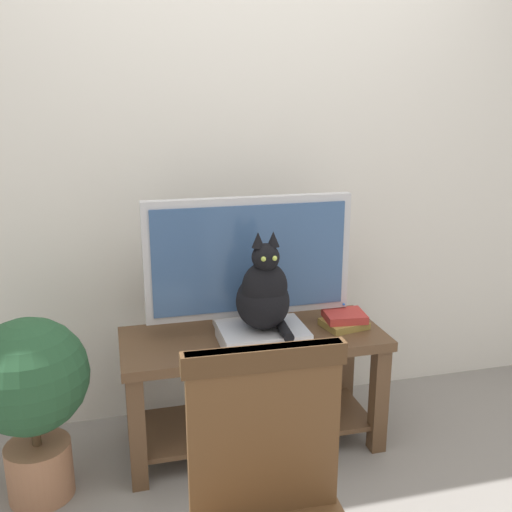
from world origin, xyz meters
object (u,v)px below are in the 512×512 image
tv_stand (253,370)px  potted_plant (31,390)px  tv (249,262)px  media_box (263,335)px  cat (264,294)px  book_stack (344,320)px

tv_stand → potted_plant: 0.96m
tv → media_box: size_ratio=2.52×
cat → book_stack: size_ratio=2.02×
media_box → potted_plant: bearing=-177.3°
potted_plant → book_stack: bearing=5.5°
tv_stand → media_box: (0.02, -0.10, 0.22)m
cat → book_stack: cat is taller
book_stack → potted_plant: 1.39m
potted_plant → tv_stand: bearing=8.7°
tv_stand → cat: size_ratio=2.71×
tv_stand → cat: cat is taller
book_stack → potted_plant: (-1.38, -0.13, -0.11)m
media_box → cat: 0.20m
tv → book_stack: (0.44, -0.08, -0.29)m
media_box → potted_plant: (-0.96, -0.05, -0.11)m
media_box → book_stack: 0.43m
tv → cat: size_ratio=2.15×
tv_stand → book_stack: book_stack is taller
tv_stand → media_box: size_ratio=3.18×
tv_stand → potted_plant: bearing=-171.3°
media_box → potted_plant: potted_plant is taller
book_stack → potted_plant: size_ratio=0.28×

